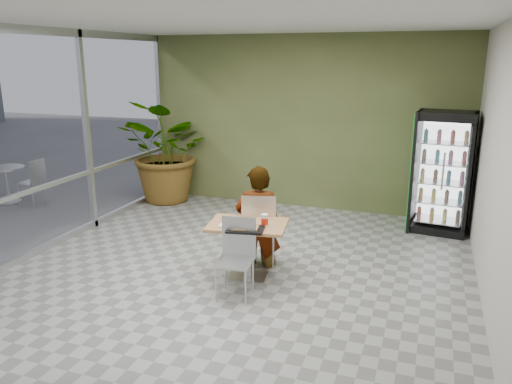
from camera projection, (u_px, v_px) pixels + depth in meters
ground at (232, 279)px, 6.47m from camera, size 7.00×7.00×0.00m
room_envelope at (230, 158)px, 6.05m from camera, size 6.00×7.00×3.20m
storefront_frame at (33, 144)px, 7.02m from camera, size 0.10×7.00×3.20m
dining_table at (248, 239)px, 6.35m from camera, size 1.07×0.82×0.75m
chair_far at (259, 224)px, 6.71m from camera, size 0.57×0.58×1.03m
chair_near at (237, 251)px, 5.94m from camera, size 0.46×0.46×0.94m
seated_woman at (258, 227)px, 6.79m from camera, size 0.72×0.57×1.69m
pizza_plate at (245, 221)px, 6.33m from camera, size 0.33×0.27×0.03m
soda_cup at (265, 221)px, 6.16m from camera, size 0.09×0.09×0.16m
napkin_stack at (226, 225)px, 6.19m from camera, size 0.17×0.17×0.02m
cafeteria_tray at (245, 229)px, 6.04m from camera, size 0.50×0.40×0.03m
beverage_fridge at (442, 173)px, 8.04m from camera, size 0.97×0.78×1.96m
potted_plant at (169, 152)px, 9.72m from camera, size 2.29×2.17×2.01m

